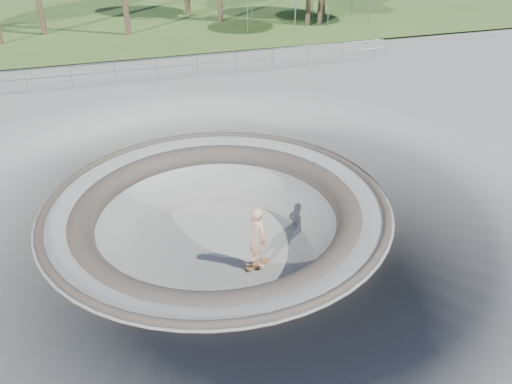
% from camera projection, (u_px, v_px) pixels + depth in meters
% --- Properties ---
extents(ground, '(180.00, 180.00, 0.00)m').
position_uv_depth(ground, '(217.00, 202.00, 14.92)').
color(ground, gray).
rests_on(ground, ground).
extents(skate_bowl, '(14.00, 14.00, 4.10)m').
position_uv_depth(skate_bowl, '(219.00, 251.00, 15.84)').
color(skate_bowl, gray).
rests_on(skate_bowl, ground).
extents(grass_strip, '(180.00, 36.00, 0.12)m').
position_uv_depth(grass_strip, '(121.00, 2.00, 42.72)').
color(grass_strip, '#466026').
rests_on(grass_strip, ground).
extents(distant_hills, '(103.20, 45.00, 28.60)m').
position_uv_depth(distant_hills, '(143.00, 29.00, 66.41)').
color(distant_hills, olive).
rests_on(distant_hills, ground).
extents(safety_railing, '(25.00, 0.06, 1.03)m').
position_uv_depth(safety_railing, '(157.00, 68.00, 24.42)').
color(safety_railing, '#94989C').
rests_on(safety_railing, ground).
extents(skateboard, '(0.86, 0.48, 0.09)m').
position_uv_depth(skateboard, '(258.00, 264.00, 15.28)').
color(skateboard, '#945B3B').
rests_on(skateboard, ground).
extents(skater, '(0.69, 0.85, 2.01)m').
position_uv_depth(skater, '(258.00, 237.00, 14.76)').
color(skater, '#E7B295').
rests_on(skater, skateboard).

